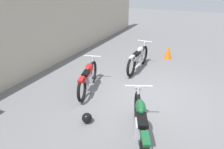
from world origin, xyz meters
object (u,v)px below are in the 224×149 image
at_px(helmet, 87,118).
at_px(motorcycle_red, 88,77).
at_px(motorcycle_silver, 138,58).
at_px(traffic_cone, 168,52).
at_px(motorcycle_green, 141,123).

relative_size(helmet, motorcycle_red, 0.13).
bearing_deg(helmet, motorcycle_silver, -1.30).
height_order(traffic_cone, motorcycle_silver, motorcycle_silver).
distance_m(helmet, motorcycle_silver, 3.54).
bearing_deg(traffic_cone, motorcycle_green, -175.27).
height_order(motorcycle_green, motorcycle_red, motorcycle_green).
bearing_deg(helmet, motorcycle_green, -92.89).
bearing_deg(motorcycle_silver, helmet, -179.91).
xyz_separation_m(helmet, motorcycle_green, (-0.07, -1.31, 0.34)).
bearing_deg(traffic_cone, helmet, 170.47).
xyz_separation_m(helmet, motorcycle_silver, (3.52, -0.08, 0.33)).
distance_m(traffic_cone, motorcycle_green, 5.28).
xyz_separation_m(motorcycle_green, motorcycle_red, (1.45, 2.10, -0.04)).
height_order(helmet, traffic_cone, traffic_cone).
bearing_deg(motorcycle_red, helmet, -166.22).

